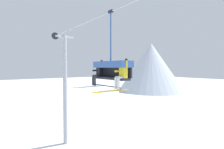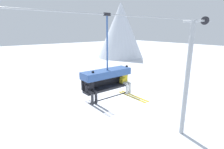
# 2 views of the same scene
# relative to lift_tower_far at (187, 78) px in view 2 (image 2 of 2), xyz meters

# --- Properties ---
(mountain_peak_central) EXTENTS (14.12, 14.12, 16.45)m
(mountain_peak_central) POSITION_rel_lift_tower_far_xyz_m (23.46, 34.97, 3.32)
(mountain_peak_central) COLOR silver
(mountain_peak_central) RESTS_ON ground_plane
(lift_tower_far) EXTENTS (0.36, 1.88, 9.47)m
(lift_tower_far) POSITION_rel_lift_tower_far_xyz_m (0.00, 0.00, 0.00)
(lift_tower_far) COLOR #9EA3A8
(lift_tower_far) RESTS_ON ground_plane
(lift_cable) EXTENTS (18.24, 0.05, 0.05)m
(lift_cable) POSITION_rel_lift_tower_far_xyz_m (-8.12, -0.78, 4.28)
(lift_cable) COLOR #9EA3A8
(chairlift_chair) EXTENTS (2.30, 0.74, 3.50)m
(chairlift_chair) POSITION_rel_lift_tower_far_xyz_m (-8.46, -0.71, 1.72)
(chairlift_chair) COLOR #232328
(skier_black) EXTENTS (0.48, 1.70, 1.34)m
(skier_black) POSITION_rel_lift_tower_far_xyz_m (-9.39, -0.93, 1.43)
(skier_black) COLOR black
(skier_yellow) EXTENTS (0.48, 1.70, 1.34)m
(skier_yellow) POSITION_rel_lift_tower_far_xyz_m (-7.52, -0.93, 1.43)
(skier_yellow) COLOR yellow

